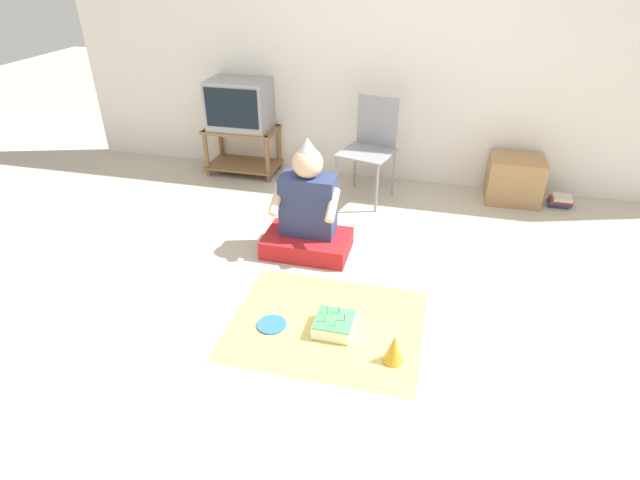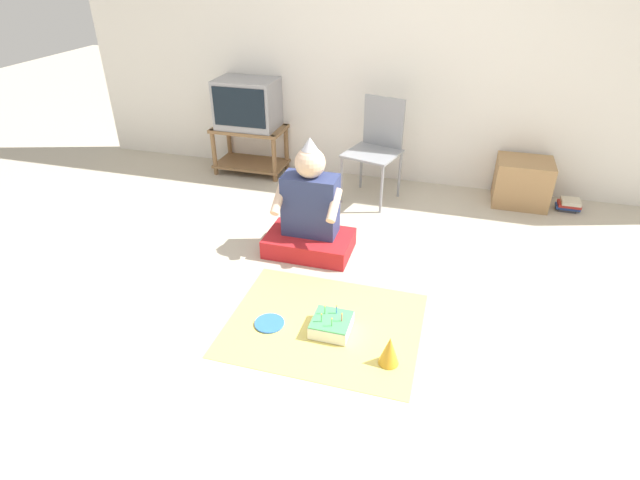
{
  "view_description": "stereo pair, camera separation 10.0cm",
  "coord_description": "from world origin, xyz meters",
  "px_view_note": "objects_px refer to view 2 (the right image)",
  "views": [
    {
      "loc": [
        0.38,
        -2.36,
        1.97
      ],
      "look_at": [
        -0.29,
        0.31,
        0.35
      ],
      "focal_mm": 28.0,
      "sensor_mm": 36.0,
      "label": 1
    },
    {
      "loc": [
        0.48,
        -2.34,
        1.97
      ],
      "look_at": [
        -0.29,
        0.31,
        0.35
      ],
      "focal_mm": 28.0,
      "sensor_mm": 36.0,
      "label": 2
    }
  ],
  "objects_px": {
    "tv": "(247,104)",
    "birthday_cake": "(331,325)",
    "person_seated": "(310,216)",
    "cardboard_box_stack": "(522,182)",
    "folding_chair": "(377,143)",
    "book_pile": "(569,205)",
    "paper_plate": "(269,323)",
    "party_hat_blue": "(389,350)"
  },
  "relations": [
    {
      "from": "person_seated",
      "to": "book_pile",
      "type": "bearing_deg",
      "value": 32.44
    },
    {
      "from": "person_seated",
      "to": "party_hat_blue",
      "type": "relative_size",
      "value": 4.97
    },
    {
      "from": "book_pile",
      "to": "birthday_cake",
      "type": "distance_m",
      "value": 2.61
    },
    {
      "from": "party_hat_blue",
      "to": "paper_plate",
      "type": "xyz_separation_m",
      "value": [
        -0.74,
        0.12,
        -0.08
      ]
    },
    {
      "from": "birthday_cake",
      "to": "folding_chair",
      "type": "bearing_deg",
      "value": 93.18
    },
    {
      "from": "folding_chair",
      "to": "birthday_cake",
      "type": "bearing_deg",
      "value": -86.82
    },
    {
      "from": "book_pile",
      "to": "tv",
      "type": "bearing_deg",
      "value": 178.93
    },
    {
      "from": "tv",
      "to": "book_pile",
      "type": "bearing_deg",
      "value": -1.07
    },
    {
      "from": "cardboard_box_stack",
      "to": "birthday_cake",
      "type": "height_order",
      "value": "cardboard_box_stack"
    },
    {
      "from": "folding_chair",
      "to": "book_pile",
      "type": "distance_m",
      "value": 1.74
    },
    {
      "from": "cardboard_box_stack",
      "to": "party_hat_blue",
      "type": "relative_size",
      "value": 2.63
    },
    {
      "from": "party_hat_blue",
      "to": "tv",
      "type": "bearing_deg",
      "value": 127.47
    },
    {
      "from": "birthday_cake",
      "to": "party_hat_blue",
      "type": "xyz_separation_m",
      "value": [
        0.37,
        -0.17,
        0.04
      ]
    },
    {
      "from": "tv",
      "to": "person_seated",
      "type": "distance_m",
      "value": 1.7
    },
    {
      "from": "folding_chair",
      "to": "paper_plate",
      "type": "relative_size",
      "value": 4.87
    },
    {
      "from": "tv",
      "to": "cardboard_box_stack",
      "type": "distance_m",
      "value": 2.61
    },
    {
      "from": "cardboard_box_stack",
      "to": "tv",
      "type": "bearing_deg",
      "value": 179.59
    },
    {
      "from": "folding_chair",
      "to": "party_hat_blue",
      "type": "bearing_deg",
      "value": -77.16
    },
    {
      "from": "cardboard_box_stack",
      "to": "paper_plate",
      "type": "distance_m",
      "value": 2.67
    },
    {
      "from": "birthday_cake",
      "to": "cardboard_box_stack",
      "type": "bearing_deg",
      "value": 61.52
    },
    {
      "from": "folding_chair",
      "to": "birthday_cake",
      "type": "distance_m",
      "value": 1.97
    },
    {
      "from": "cardboard_box_stack",
      "to": "birthday_cake",
      "type": "bearing_deg",
      "value": -118.48
    },
    {
      "from": "person_seated",
      "to": "party_hat_blue",
      "type": "height_order",
      "value": "person_seated"
    },
    {
      "from": "tv",
      "to": "birthday_cake",
      "type": "xyz_separation_m",
      "value": [
        1.41,
        -2.15,
        -0.64
      ]
    },
    {
      "from": "tv",
      "to": "person_seated",
      "type": "height_order",
      "value": "tv"
    },
    {
      "from": "party_hat_blue",
      "to": "paper_plate",
      "type": "distance_m",
      "value": 0.76
    },
    {
      "from": "book_pile",
      "to": "person_seated",
      "type": "distance_m",
      "value": 2.33
    },
    {
      "from": "person_seated",
      "to": "birthday_cake",
      "type": "bearing_deg",
      "value": -65.25
    },
    {
      "from": "person_seated",
      "to": "folding_chair",
      "type": "bearing_deg",
      "value": 75.07
    },
    {
      "from": "person_seated",
      "to": "tv",
      "type": "bearing_deg",
      "value": 128.05
    },
    {
      "from": "birthday_cake",
      "to": "paper_plate",
      "type": "xyz_separation_m",
      "value": [
        -0.37,
        -0.05,
        -0.04
      ]
    },
    {
      "from": "paper_plate",
      "to": "party_hat_blue",
      "type": "bearing_deg",
      "value": -9.39
    },
    {
      "from": "cardboard_box_stack",
      "to": "folding_chair",
      "type": "bearing_deg",
      "value": -170.48
    },
    {
      "from": "cardboard_box_stack",
      "to": "birthday_cake",
      "type": "distance_m",
      "value": 2.43
    },
    {
      "from": "person_seated",
      "to": "paper_plate",
      "type": "distance_m",
      "value": 0.94
    },
    {
      "from": "person_seated",
      "to": "birthday_cake",
      "type": "relative_size",
      "value": 3.85
    },
    {
      "from": "book_pile",
      "to": "paper_plate",
      "type": "distance_m",
      "value": 2.89
    },
    {
      "from": "tv",
      "to": "paper_plate",
      "type": "bearing_deg",
      "value": -64.8
    },
    {
      "from": "paper_plate",
      "to": "tv",
      "type": "bearing_deg",
      "value": 115.2
    },
    {
      "from": "folding_chair",
      "to": "birthday_cake",
      "type": "relative_size",
      "value": 3.87
    },
    {
      "from": "cardboard_box_stack",
      "to": "person_seated",
      "type": "bearing_deg",
      "value": -140.39
    },
    {
      "from": "tv",
      "to": "party_hat_blue",
      "type": "xyz_separation_m",
      "value": [
        1.78,
        -2.32,
        -0.59
      ]
    }
  ]
}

